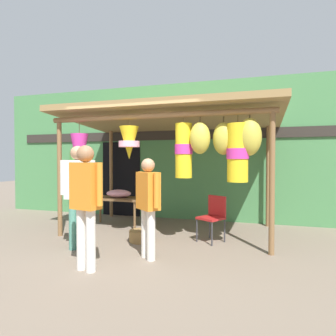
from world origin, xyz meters
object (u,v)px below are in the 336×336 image
folding_chair (213,214)px  vendor_in_orange (86,197)px  display_table (116,201)px  customer_foreground (78,188)px  wicker_basket_by_table (142,236)px  flower_heap_on_table (119,194)px  shopper_by_bananas (148,200)px

folding_chair → vendor_in_orange: (-1.44, -1.97, 0.51)m
display_table → customer_foreground: customer_foreground is taller
wicker_basket_by_table → vendor_in_orange: vendor_in_orange is taller
flower_heap_on_table → vendor_in_orange: vendor_in_orange is taller
shopper_by_bananas → vendor_in_orange: bearing=-131.8°
flower_heap_on_table → folding_chair: bearing=-15.1°
wicker_basket_by_table → customer_foreground: (-0.83, -0.79, 0.94)m
display_table → shopper_by_bananas: bearing=-51.1°
wicker_basket_by_table → flower_heap_on_table: bearing=133.8°
vendor_in_orange → customer_foreground: (-0.66, 0.78, 0.03)m
folding_chair → customer_foreground: customer_foreground is taller
display_table → wicker_basket_by_table: 1.51m
display_table → flower_heap_on_table: 0.18m
display_table → customer_foreground: size_ratio=0.71×
display_table → customer_foreground: bearing=-83.5°
wicker_basket_by_table → shopper_by_bananas: (0.46, -0.86, 0.80)m
folding_chair → shopper_by_bananas: bearing=-122.5°
display_table → folding_chair: bearing=-14.2°
display_table → folding_chair: 2.37m
wicker_basket_by_table → shopper_by_bananas: size_ratio=0.31×
shopper_by_bananas → display_table: bearing=128.9°
customer_foreground → shopper_by_bananas: 1.30m
customer_foreground → vendor_in_orange: bearing=-49.9°
wicker_basket_by_table → customer_foreground: customer_foreground is taller
flower_heap_on_table → customer_foreground: (0.14, -1.80, 0.29)m
folding_chair → customer_foreground: bearing=-150.3°
wicker_basket_by_table → folding_chair: bearing=17.9°
display_table → vendor_in_orange: bearing=-71.4°
flower_heap_on_table → folding_chair: size_ratio=0.70×
vendor_in_orange → shopper_by_bananas: bearing=48.2°
wicker_basket_by_table → vendor_in_orange: size_ratio=0.27×
flower_heap_on_table → display_table: bearing=-157.8°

